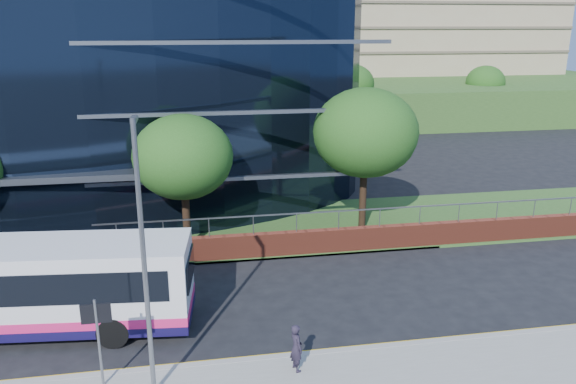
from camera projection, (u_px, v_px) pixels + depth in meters
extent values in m
cube|color=#2D511E|center=(492.00, 215.00, 31.72)|extent=(36.00, 8.00, 0.12)
cube|color=black|center=(12.00, 62.00, 37.08)|extent=(38.00, 16.00, 16.00)
cube|color=maroon|center=(457.00, 233.00, 27.41)|extent=(34.00, 0.40, 1.20)
cube|color=slate|center=(460.00, 204.00, 26.98)|extent=(34.00, 0.06, 0.06)
cube|color=#2D511E|center=(375.00, 90.00, 74.95)|extent=(60.00, 42.00, 4.00)
cylinder|color=slate|center=(99.00, 343.00, 16.18)|extent=(0.08, 0.08, 2.80)
cube|color=black|center=(96.00, 314.00, 15.92)|extent=(0.85, 0.06, 0.60)
cylinder|color=black|center=(186.00, 219.00, 26.60)|extent=(0.36, 0.36, 3.08)
ellipsoid|color=#1C4112|center=(183.00, 157.00, 25.73)|extent=(4.62, 4.62, 3.93)
cylinder|color=black|center=(363.00, 198.00, 28.96)|extent=(0.36, 0.36, 3.52)
ellipsoid|color=#1C4112|center=(365.00, 133.00, 27.98)|extent=(5.28, 5.28, 4.49)
cylinder|color=black|center=(351.00, 113.00, 58.66)|extent=(0.36, 0.36, 3.08)
ellipsoid|color=#1C4112|center=(352.00, 83.00, 57.80)|extent=(4.62, 4.62, 3.93)
cylinder|color=black|center=(483.00, 107.00, 63.22)|extent=(0.36, 0.36, 2.86)
ellipsoid|color=#1C4112|center=(485.00, 82.00, 62.42)|extent=(4.29, 4.29, 3.65)
cylinder|color=slate|center=(144.00, 265.00, 15.11)|extent=(0.14, 0.14, 8.00)
cube|color=slate|center=(134.00, 119.00, 14.33)|extent=(0.15, 0.70, 0.12)
cube|color=silver|center=(15.00, 285.00, 19.24)|extent=(12.09, 3.84, 2.86)
cube|color=#130D38|center=(20.00, 318.00, 19.60)|extent=(12.12, 3.90, 0.32)
cube|color=#D51F65|center=(19.00, 309.00, 19.51)|extent=(12.12, 3.90, 0.32)
cube|color=black|center=(33.00, 273.00, 19.17)|extent=(9.73, 3.66, 1.08)
cylinder|color=black|center=(113.00, 332.00, 18.68)|extent=(1.11, 0.43, 1.08)
imported|color=black|center=(296.00, 347.00, 17.10)|extent=(0.51, 0.64, 1.55)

